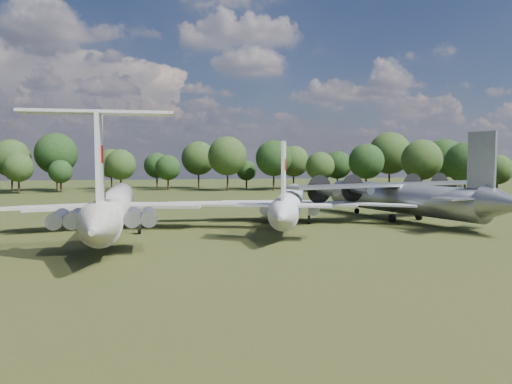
{
  "coord_description": "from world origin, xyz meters",
  "views": [
    {
      "loc": [
        1.73,
        -60.24,
        9.21
      ],
      "look_at": [
        12.55,
        -1.0,
        5.0
      ],
      "focal_mm": 35.0,
      "sensor_mm": 36.0,
      "label": 1
    }
  ],
  "objects": [
    {
      "name": "ground",
      "position": [
        0.0,
        0.0,
        0.0
      ],
      "size": [
        300.0,
        300.0,
        0.0
      ],
      "primitive_type": "plane",
      "color": "#213F15",
      "rests_on": "ground"
    },
    {
      "name": "il62_airliner",
      "position": [
        -4.49,
        2.57,
        2.57
      ],
      "size": [
        42.18,
        53.87,
        5.15
      ],
      "primitive_type": null,
      "rotation": [
        0.0,
        0.0,
        0.03
      ],
      "color": "#B8B8B3",
      "rests_on": "ground"
    },
    {
      "name": "tu104_jet",
      "position": [
        18.9,
        7.46,
        2.31
      ],
      "size": [
        46.37,
        54.12,
        4.61
      ],
      "primitive_type": null,
      "rotation": [
        0.0,
        0.0,
        -0.29
      ],
      "color": "silver",
      "rests_on": "ground"
    },
    {
      "name": "an12_transport",
      "position": [
        35.45,
        7.06,
        2.68
      ],
      "size": [
        46.89,
        49.72,
        5.36
      ],
      "primitive_type": null,
      "rotation": [
        0.0,
        0.0,
        0.3
      ],
      "color": "#9B9DA2",
      "rests_on": "ground"
    },
    {
      "name": "person_on_il62",
      "position": [
        -3.99,
        -11.83,
        5.92
      ],
      "size": [
        0.67,
        0.58,
        1.55
      ],
      "primitive_type": "imported",
      "rotation": [
        0.0,
        0.0,
        3.59
      ],
      "color": "#92694A",
      "rests_on": "il62_airliner"
    }
  ]
}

